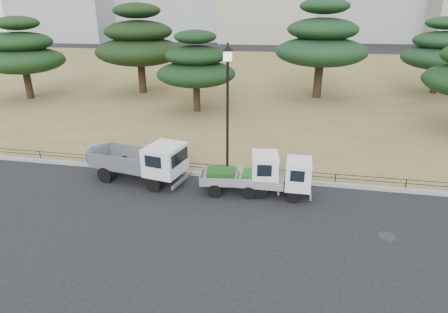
% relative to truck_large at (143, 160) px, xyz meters
% --- Properties ---
extents(ground, '(220.00, 220.00, 0.00)m').
position_rel_truck_large_xyz_m(ground, '(3.65, -1.47, -1.06)').
color(ground, black).
extents(lawn, '(120.00, 56.00, 0.15)m').
position_rel_truck_large_xyz_m(lawn, '(3.65, 29.13, -0.98)').
color(lawn, olive).
rests_on(lawn, ground).
extents(curb, '(120.00, 0.25, 0.16)m').
position_rel_truck_large_xyz_m(curb, '(3.65, 1.13, -0.98)').
color(curb, gray).
rests_on(curb, ground).
extents(truck_large, '(4.59, 2.46, 1.90)m').
position_rel_truck_large_xyz_m(truck_large, '(0.00, 0.00, 0.00)').
color(truck_large, black).
rests_on(truck_large, ground).
extents(truck_kei_front, '(3.46, 1.83, 1.75)m').
position_rel_truck_large_xyz_m(truck_kei_front, '(4.74, -0.14, -0.19)').
color(truck_kei_front, black).
rests_on(truck_kei_front, ground).
extents(truck_kei_rear, '(3.14, 1.37, 1.64)m').
position_rel_truck_large_xyz_m(truck_kei_rear, '(6.19, -0.19, -0.24)').
color(truck_kei_rear, black).
rests_on(truck_kei_rear, ground).
extents(street_lamp, '(0.53, 0.53, 5.90)m').
position_rel_truck_large_xyz_m(street_lamp, '(3.64, 1.43, 3.08)').
color(street_lamp, black).
rests_on(street_lamp, lawn).
extents(pipe_fence, '(38.00, 0.04, 0.40)m').
position_rel_truck_large_xyz_m(pipe_fence, '(3.65, 1.28, -0.62)').
color(pipe_fence, black).
rests_on(pipe_fence, lawn).
extents(tarp_pile, '(1.44, 1.17, 0.86)m').
position_rel_truck_large_xyz_m(tarp_pile, '(-3.00, 1.65, -0.56)').
color(tarp_pile, '#133F96').
rests_on(tarp_pile, lawn).
extents(manhole, '(0.60, 0.60, 0.01)m').
position_rel_truck_large_xyz_m(manhole, '(10.15, -2.67, -1.05)').
color(manhole, '#2D2D30').
rests_on(manhole, ground).
extents(pine_west_far, '(6.78, 6.78, 6.85)m').
position_rel_truck_large_xyz_m(pine_west_far, '(-16.42, 13.94, 3.05)').
color(pine_west_far, black).
rests_on(pine_west_far, lawn).
extents(pine_west_near, '(7.89, 7.89, 7.89)m').
position_rel_truck_large_xyz_m(pine_west_near, '(-7.59, 18.11, 3.65)').
color(pine_west_near, black).
rests_on(pine_west_near, lawn).
extents(pine_center_left, '(5.88, 5.88, 5.98)m').
position_rel_truck_large_xyz_m(pine_center_left, '(-0.81, 12.40, 2.55)').
color(pine_center_left, black).
rests_on(pine_center_left, lawn).
extents(pine_center_right, '(7.76, 7.76, 8.24)m').
position_rel_truck_large_xyz_m(pine_center_right, '(8.40, 19.19, 3.87)').
color(pine_center_right, black).
rests_on(pine_center_right, lawn).
extents(pine_east_far, '(6.74, 6.74, 6.78)m').
position_rel_truck_large_xyz_m(pine_east_far, '(19.18, 23.13, 3.00)').
color(pine_east_far, black).
rests_on(pine_east_far, lawn).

